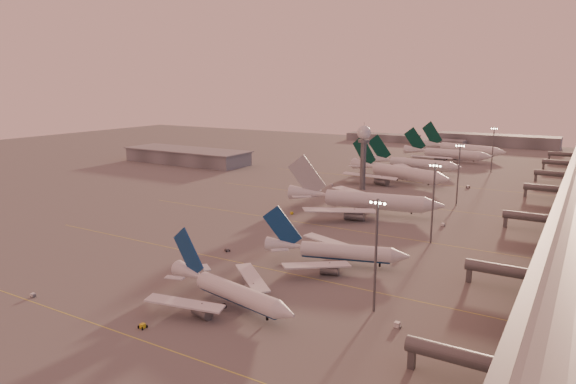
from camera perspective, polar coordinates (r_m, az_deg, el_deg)
The scene contains 26 objects.
ground at distance 144.91m, azimuth -12.56°, elevation -7.80°, with size 700.00×700.00×0.00m, color #5A5757.
taxiway_markings at distance 174.16m, azimuth 7.69°, elevation -4.23°, with size 180.00×185.25×0.02m.
hangar at distance 323.85m, azimuth -11.16°, elevation 3.96°, with size 82.00×27.00×8.50m.
radar_tower at distance 237.59m, azimuth 8.40°, elevation 5.25°, with size 6.40×6.40×31.10m.
mast_a at distance 110.48m, azimuth 9.75°, elevation -6.45°, with size 3.60×0.56×25.00m.
mast_b at distance 162.06m, azimuth 15.83°, elevation -0.80°, with size 3.60×0.56×25.00m.
mast_c at distance 215.79m, azimuth 18.41°, elevation 2.15°, with size 3.60×0.56×25.00m.
mast_d at distance 303.84m, azimuth 21.81°, elevation 4.60°, with size 3.60×0.56×25.00m.
distant_horizon at distance 435.56m, azimuth 18.51°, elevation 5.53°, with size 165.00×37.50×9.00m.
narrowbody_near at distance 115.64m, azimuth -6.51°, elevation -11.14°, with size 38.49×30.43×15.19m.
narrowbody_mid at distance 140.37m, azimuth 5.29°, elevation -6.84°, with size 39.05×30.71×15.66m.
widebody_white at distance 196.39m, azimuth 8.42°, elevation -1.28°, with size 59.94×47.64×21.22m.
greentail_a at distance 260.52m, azimuth 12.14°, elevation 1.89°, with size 57.77×45.88×21.81m.
greentail_b at distance 293.23m, azimuth 13.76°, elevation 2.85°, with size 54.41×43.87×19.75m.
greentail_c at distance 338.71m, azimuth 17.22°, elevation 3.88°, with size 56.53×45.52×20.52m.
greentail_d at distance 364.81m, azimuth 18.74°, elevation 4.38°, with size 59.88×47.66×22.38m.
gsv_truck_a at distance 133.80m, azimuth -26.41°, elevation -10.06°, with size 4.80×1.96×1.91m.
gsv_tug_near at distance 110.57m, azimuth -15.85°, elevation -14.16°, with size 2.19×3.38×0.93m.
gsv_catering_a at distance 108.44m, azimuth 12.19°, elevation -13.48°, with size 5.57×2.87×4.45m.
gsv_tug_mid at distance 152.29m, azimuth -6.75°, elevation -6.43°, with size 3.54×3.19×0.87m.
gsv_truck_b at distance 147.09m, azimuth 12.27°, elevation -7.04°, with size 5.53×3.62×2.10m.
gsv_truck_c at distance 193.00m, azimuth 0.52°, elevation -2.21°, with size 4.12×4.94×1.94m.
gsv_catering_b at distance 184.69m, azimuth 16.93°, elevation -3.05°, with size 5.49×3.81×4.13m.
gsv_tug_far at distance 215.54m, azimuth 8.37°, elevation -0.97°, with size 3.04×3.74×0.93m.
gsv_truck_d at distance 247.71m, azimuth 4.92°, elevation 0.97°, with size 2.50×5.71×2.24m.
gsv_tug_hangar at distance 255.76m, azimuth 19.37°, elevation 0.55°, with size 4.33×3.07×1.13m.
Camera 1 is at (94.95, -98.19, 48.39)m, focal length 32.00 mm.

